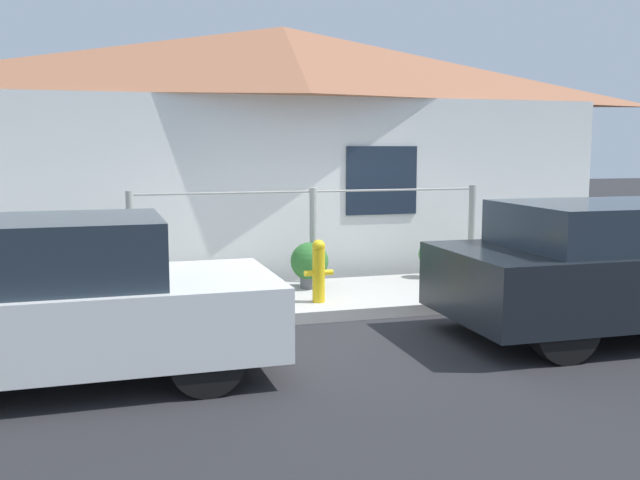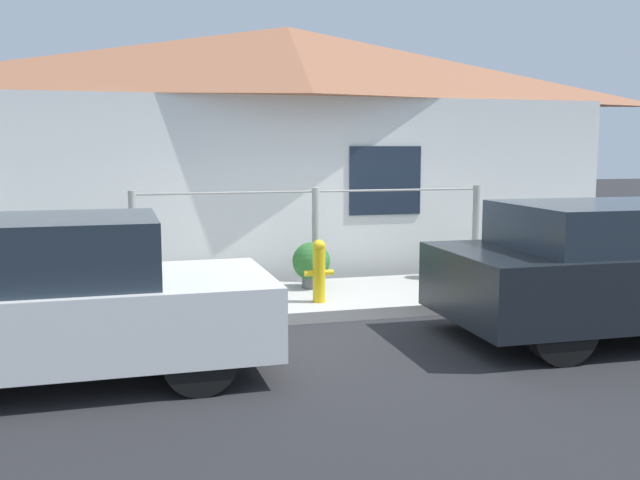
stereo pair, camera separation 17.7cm
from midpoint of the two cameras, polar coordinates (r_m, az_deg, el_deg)
ground_plane at (r=8.16m, az=3.50°, el=-6.46°), size 60.00×60.00×0.00m
sidewalk at (r=9.03m, az=1.55°, el=-4.66°), size 24.00×1.91×0.13m
house at (r=11.14m, az=-1.97°, el=12.88°), size 10.00×2.23×3.78m
fence at (r=9.67m, az=0.18°, el=0.76°), size 4.90×0.10×1.28m
car_left at (r=6.35m, az=-20.18°, el=-4.59°), size 3.66×1.67×1.38m
car_right at (r=8.05m, az=23.19°, el=-2.11°), size 3.75×1.86×1.39m
fire_hydrant at (r=8.42m, az=0.53°, el=-2.38°), size 0.35×0.16×0.75m
potted_plant_near_hydrant at (r=9.27m, az=-0.16°, el=-1.83°), size 0.49×0.49×0.60m
potted_plant_by_fence at (r=9.23m, az=-19.34°, el=-2.34°), size 0.47×0.47×0.60m
potted_plant_corner at (r=10.13m, az=9.59°, el=-1.38°), size 0.35×0.35×0.50m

